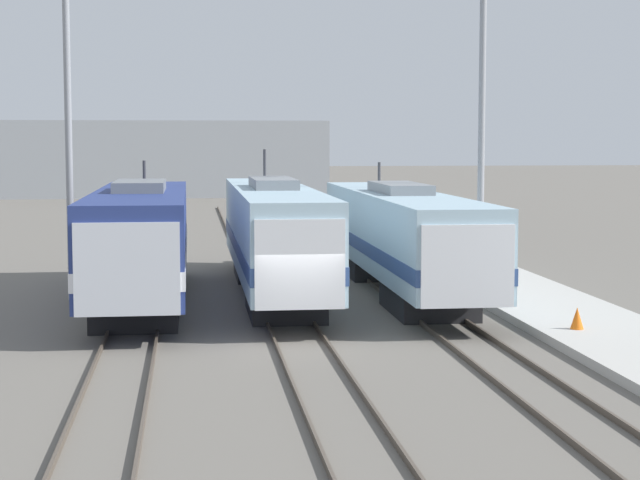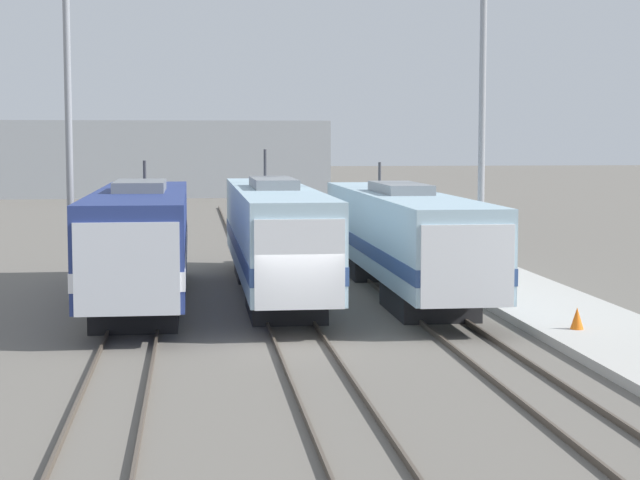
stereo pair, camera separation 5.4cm
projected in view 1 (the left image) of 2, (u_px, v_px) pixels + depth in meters
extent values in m
plane|color=#666059|center=(300.00, 343.00, 29.73)|extent=(400.00, 400.00, 0.00)
cube|color=#4C4238|center=(103.00, 345.00, 29.07)|extent=(0.07, 120.00, 0.15)
cube|color=#4C4238|center=(156.00, 344.00, 29.24)|extent=(0.07, 120.00, 0.15)
cube|color=#4C4238|center=(274.00, 341.00, 29.64)|extent=(0.07, 120.00, 0.15)
cube|color=#4C4238|center=(326.00, 340.00, 29.81)|extent=(0.07, 120.00, 0.15)
cube|color=#4C4238|center=(440.00, 338.00, 30.20)|extent=(0.07, 120.00, 0.15)
cube|color=#4C4238|center=(489.00, 336.00, 30.37)|extent=(0.07, 120.00, 0.15)
cube|color=black|center=(136.00, 309.00, 32.75)|extent=(2.60, 3.63, 0.95)
cube|color=black|center=(146.00, 275.00, 40.91)|extent=(2.60, 3.63, 0.95)
cube|color=navy|center=(141.00, 234.00, 36.65)|extent=(3.06, 16.52, 2.96)
cube|color=silver|center=(141.00, 251.00, 36.70)|extent=(3.10, 16.56, 0.53)
cube|color=silver|center=(129.00, 265.00, 29.43)|extent=(2.82, 2.06, 2.51)
cube|color=black|center=(127.00, 249.00, 28.44)|extent=(2.39, 0.08, 0.70)
cube|color=slate|center=(140.00, 186.00, 36.49)|extent=(1.68, 4.13, 0.35)
cylinder|color=#38383D|center=(144.00, 173.00, 40.06)|extent=(0.12, 0.12, 0.97)
cube|color=#232326|center=(285.00, 301.00, 34.46)|extent=(2.33, 4.20, 0.95)
cube|color=#232326|center=(264.00, 266.00, 43.89)|extent=(2.33, 4.20, 0.95)
cube|color=#9EBCCC|center=(273.00, 228.00, 38.99)|extent=(2.74, 19.08, 2.97)
cube|color=navy|center=(273.00, 244.00, 39.04)|extent=(2.78, 19.12, 0.53)
cube|color=silver|center=(297.00, 261.00, 30.45)|extent=(2.52, 1.96, 2.52)
cube|color=black|center=(300.00, 245.00, 29.51)|extent=(2.15, 0.08, 0.71)
cube|color=gray|center=(273.00, 183.00, 38.83)|extent=(1.51, 4.77, 0.35)
cylinder|color=#38383D|center=(265.00, 166.00, 42.93)|extent=(0.12, 0.12, 1.36)
cube|color=#232326|center=(428.00, 299.00, 34.89)|extent=(2.47, 4.31, 0.95)
cube|color=#232326|center=(376.00, 264.00, 44.57)|extent=(2.47, 4.31, 0.95)
cube|color=#9EBCCC|center=(399.00, 230.00, 39.56)|extent=(2.91, 19.58, 2.76)
cube|color=navy|center=(399.00, 245.00, 39.61)|extent=(2.95, 19.62, 0.50)
cube|color=silver|center=(459.00, 262.00, 30.84)|extent=(2.67, 2.10, 2.35)
cube|color=black|center=(468.00, 248.00, 29.83)|extent=(2.27, 0.08, 0.66)
cube|color=gray|center=(400.00, 188.00, 39.41)|extent=(1.60, 4.89, 0.35)
cylinder|color=#38383D|center=(379.00, 175.00, 43.64)|extent=(0.12, 0.12, 1.03)
cylinder|color=gray|center=(68.00, 121.00, 37.26)|extent=(0.25, 0.25, 12.64)
cylinder|color=gray|center=(482.00, 122.00, 39.05)|extent=(0.25, 0.25, 12.64)
cube|color=#B7B5AD|center=(603.00, 332.00, 30.78)|extent=(4.00, 120.00, 0.27)
cone|color=orange|center=(577.00, 318.00, 30.47)|extent=(0.38, 0.38, 0.63)
cube|color=#9EA3A8|center=(109.00, 159.00, 108.33)|extent=(43.45, 12.60, 7.51)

